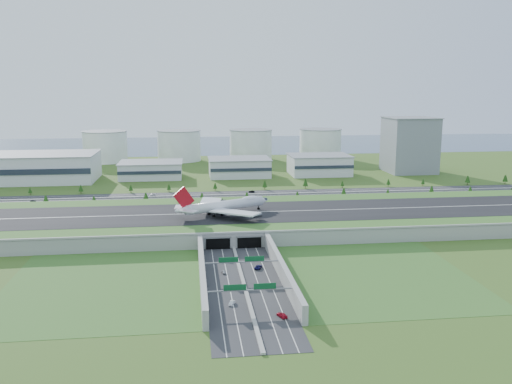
{
  "coord_description": "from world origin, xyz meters",
  "views": [
    {
      "loc": [
        -22.32,
        -332.23,
        86.88
      ],
      "look_at": [
        22.64,
        35.0,
        14.22
      ],
      "focal_mm": 38.0,
      "sensor_mm": 36.0,
      "label": 1
    }
  ],
  "objects": [
    {
      "name": "fuel_tank_d",
      "position": [
        135.0,
        310.0,
        17.5
      ],
      "size": [
        50.0,
        50.0,
        35.0
      ],
      "primitive_type": "cylinder",
      "color": "silver",
      "rests_on": "ground"
    },
    {
      "name": "car_5",
      "position": [
        27.48,
        104.61,
        0.96
      ],
      "size": [
        5.41,
        3.44,
        1.68
      ],
      "primitive_type": "imported",
      "rotation": [
        0.0,
        0.0,
        -1.92
      ],
      "color": "black",
      "rests_on": "ground"
    },
    {
      "name": "hangar_mid_b",
      "position": [
        25.0,
        190.0,
        8.5
      ],
      "size": [
        58.0,
        42.0,
        17.0
      ],
      "primitive_type": "cube",
      "color": "silver",
      "rests_on": "ground"
    },
    {
      "name": "car_3",
      "position": [
        11.08,
        -141.22,
        0.95
      ],
      "size": [
        4.27,
        6.16,
        1.66
      ],
      "primitive_type": "imported",
      "rotation": [
        0.0,
        0.0,
        3.52
      ],
      "color": "red",
      "rests_on": "ground"
    },
    {
      "name": "fuel_tank_a",
      "position": [
        -120.0,
        310.0,
        17.5
      ],
      "size": [
        50.0,
        50.0,
        35.0
      ],
      "primitive_type": "cylinder",
      "color": "silver",
      "rests_on": "ground"
    },
    {
      "name": "fuel_tank_b",
      "position": [
        -35.0,
        310.0,
        17.5
      ],
      "size": [
        50.0,
        50.0,
        35.0
      ],
      "primitive_type": "cylinder",
      "color": "silver",
      "rests_on": "ground"
    },
    {
      "name": "car_1",
      "position": [
        -7.0,
        -126.88,
        0.85
      ],
      "size": [
        3.25,
        4.68,
        1.46
      ],
      "primitive_type": "imported",
      "rotation": [
        0.0,
        0.0,
        -0.43
      ],
      "color": "white",
      "rests_on": "ground"
    },
    {
      "name": "boeing_747",
      "position": [
        -2.03,
        -3.78,
        13.88
      ],
      "size": [
        62.34,
        57.46,
        20.73
      ],
      "rotation": [
        0.0,
        0.0,
        0.44
      ],
      "color": "white",
      "rests_on": "airfield_deck"
    },
    {
      "name": "bay_water",
      "position": [
        0.0,
        480.0,
        0.03
      ],
      "size": [
        1200.0,
        260.0,
        0.06
      ],
      "primitive_type": "cube",
      "color": "#334762",
      "rests_on": "ground"
    },
    {
      "name": "ground",
      "position": [
        0.0,
        0.0,
        0.0
      ],
      "size": [
        1200.0,
        1200.0,
        0.0
      ],
      "primitive_type": "plane",
      "color": "#334716",
      "rests_on": "ground"
    },
    {
      "name": "sign_gantry_far",
      "position": [
        0.0,
        -130.04,
        6.95
      ],
      "size": [
        38.7,
        0.7,
        9.8
      ],
      "color": "gray",
      "rests_on": "ground"
    },
    {
      "name": "car_7",
      "position": [
        -53.44,
        100.47,
        0.93
      ],
      "size": [
        6.01,
        4.1,
        1.61
      ],
      "primitive_type": "imported",
      "rotation": [
        0.0,
        0.0,
        -1.2
      ],
      "color": "silver",
      "rests_on": "ground"
    },
    {
      "name": "underpass_road",
      "position": [
        0.0,
        -99.42,
        3.43
      ],
      "size": [
        38.8,
        120.4,
        8.0
      ],
      "color": "#28282B",
      "rests_on": "ground"
    },
    {
      "name": "tree_row",
      "position": [
        22.47,
        93.28,
        4.65
      ],
      "size": [
        502.51,
        48.65,
        8.31
      ],
      "color": "#3D2819",
      "rests_on": "ground"
    },
    {
      "name": "sign_gantry_near",
      "position": [
        0.0,
        -95.04,
        6.95
      ],
      "size": [
        38.7,
        0.7,
        9.8
      ],
      "color": "gray",
      "rests_on": "ground"
    },
    {
      "name": "hangar_west",
      "position": [
        -170.0,
        185.0,
        12.5
      ],
      "size": [
        120.0,
        60.0,
        25.0
      ],
      "primitive_type": "cube",
      "color": "silver",
      "rests_on": "ground"
    },
    {
      "name": "airfield_deck",
      "position": [
        0.0,
        -0.09,
        4.12
      ],
      "size": [
        520.0,
        100.0,
        9.2
      ],
      "color": "gray",
      "rests_on": "ground"
    },
    {
      "name": "fuel_tank_c",
      "position": [
        50.0,
        310.0,
        17.5
      ],
      "size": [
        50.0,
        50.0,
        35.0
      ],
      "primitive_type": "cylinder",
      "color": "silver",
      "rests_on": "ground"
    },
    {
      "name": "car_0",
      "position": [
        -7.89,
        -89.61,
        0.8
      ],
      "size": [
        2.17,
        4.2,
        1.36
      ],
      "primitive_type": "imported",
      "rotation": [
        0.0,
        0.0,
        0.15
      ],
      "color": "#B4B5B9",
      "rests_on": "ground"
    },
    {
      "name": "hangar_mid_c",
      "position": [
        105.0,
        190.0,
        9.5
      ],
      "size": [
        58.0,
        42.0,
        19.0
      ],
      "primitive_type": "cube",
      "color": "silver",
      "rests_on": "ground"
    },
    {
      "name": "north_expressway",
      "position": [
        0.0,
        95.0,
        0.06
      ],
      "size": [
        560.0,
        36.0,
        0.12
      ],
      "primitive_type": "cube",
      "color": "#28282B",
      "rests_on": "ground"
    },
    {
      "name": "car_2",
      "position": [
        9.11,
        -84.52,
        0.95
      ],
      "size": [
        4.8,
        6.54,
        1.65
      ],
      "primitive_type": "imported",
      "rotation": [
        0.0,
        0.0,
        2.75
      ],
      "color": "#0E0E48",
      "rests_on": "ground"
    },
    {
      "name": "office_tower",
      "position": [
        200.0,
        195.0,
        27.5
      ],
      "size": [
        46.0,
        46.0,
        55.0
      ],
      "primitive_type": "cube",
      "color": "gray",
      "rests_on": "ground"
    },
    {
      "name": "car_4",
      "position": [
        -142.21,
        88.86,
        0.87
      ],
      "size": [
        4.69,
        2.89,
        1.49
      ],
      "primitive_type": "imported",
      "rotation": [
        0.0,
        0.0,
        1.85
      ],
      "color": "#5B5B60",
      "rests_on": "ground"
    },
    {
      "name": "car_6",
      "position": [
        187.23,
        84.56,
        0.81
      ],
      "size": [
        5.47,
        3.84,
        1.39
      ],
      "primitive_type": "imported",
      "rotation": [
        0.0,
        0.0,
        1.23
      ],
      "color": "silver",
      "rests_on": "ground"
    },
    {
      "name": "hangar_mid_a",
      "position": [
        -60.0,
        190.0,
        7.5
      ],
      "size": [
        58.0,
        42.0,
        15.0
      ],
      "primitive_type": "cube",
      "color": "silver",
      "rests_on": "ground"
    }
  ]
}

